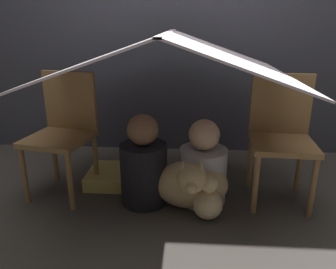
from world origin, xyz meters
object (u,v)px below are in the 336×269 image
at_px(chair_right, 281,133).
at_px(dog, 191,184).
at_px(chair_left, 64,129).
at_px(person_front, 144,166).
at_px(person_second, 203,168).

relative_size(chair_right, dog, 1.77).
xyz_separation_m(chair_left, person_front, (0.58, -0.14, -0.21)).
height_order(chair_left, chair_right, same).
relative_size(chair_right, person_second, 1.47).
distance_m(chair_left, chair_right, 1.49).
bearing_deg(chair_left, person_second, 6.63).
xyz_separation_m(chair_right, person_front, (-0.91, -0.14, -0.21)).
bearing_deg(person_second, chair_left, 174.65).
xyz_separation_m(chair_left, dog, (0.90, -0.22, -0.29)).
relative_size(chair_left, chair_right, 1.00).
xyz_separation_m(person_second, dog, (-0.08, -0.12, -0.06)).
relative_size(chair_left, dog, 1.77).
relative_size(person_front, person_second, 1.07).
distance_m(chair_right, person_second, 0.57).
bearing_deg(dog, chair_right, 20.05).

